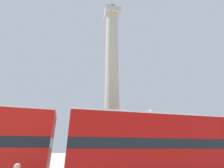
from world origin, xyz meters
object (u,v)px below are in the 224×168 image
object	(u,v)px
equestrian_statue	(192,153)
street_lamp	(153,137)
monument_column	(112,97)
bus_b	(157,146)

from	to	relation	value
equestrian_statue	street_lamp	xyz separation A→B (m)	(-8.16, -6.30, 1.43)
monument_column	street_lamp	bearing A→B (deg)	-45.32
equestrian_statue	street_lamp	size ratio (longest dim) A/B	1.12
bus_b	street_lamp	distance (m)	3.40
bus_b	monument_column	bearing A→B (deg)	103.73
bus_b	street_lamp	bearing A→B (deg)	65.02
equestrian_statue	street_lamp	distance (m)	10.41
equestrian_statue	bus_b	bearing A→B (deg)	-141.83
bus_b	street_lamp	size ratio (longest dim) A/B	2.03
monument_column	equestrian_statue	distance (m)	13.08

